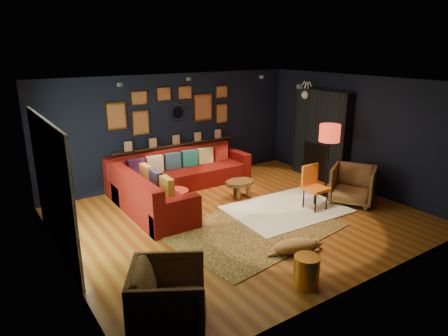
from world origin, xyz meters
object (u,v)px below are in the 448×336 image
coffee_table (240,184)px  floor_lamp (329,136)px  armchair_left (168,294)px  armchair_right (353,183)px  dog (295,243)px  pouf (175,199)px  orange_chair (313,184)px  sectional (170,183)px  gold_stool (306,271)px

coffee_table → floor_lamp: bearing=-29.8°
armchair_left → floor_lamp: bearing=-37.5°
armchair_right → floor_lamp: floor_lamp is taller
coffee_table → armchair_left: 4.34m
coffee_table → dog: coffee_table is taller
pouf → orange_chair: (2.33, -1.57, 0.33)m
armchair_left → orange_chair: bearing=-38.0°
pouf → armchair_left: 3.63m
orange_chair → dog: 2.00m
orange_chair → sectional: bearing=132.5°
gold_stool → sectional: bearing=90.3°
armchair_left → gold_stool: 1.99m
armchair_right → floor_lamp: bearing=163.2°
pouf → orange_chair: orange_chair is taller
pouf → armchair_right: 3.75m
coffee_table → gold_stool: gold_stool is taller
armchair_left → armchair_right: (5.00, 1.40, -0.00)m
floor_lamp → gold_stool: bearing=-141.5°
coffee_table → dog: bearing=-106.0°
sectional → armchair_right: (3.06, -2.46, 0.12)m
pouf → armchair_right: (3.28, -1.80, 0.23)m
pouf → floor_lamp: floor_lamp is taller
floor_lamp → dog: floor_lamp is taller
armchair_left → floor_lamp: (4.85, 2.00, 0.91)m
gold_stool → floor_lamp: 3.86m
armchair_left → armchair_right: 5.19m
floor_lamp → orange_chair: bearing=-155.1°
sectional → armchair_left: 4.32m
sectional → gold_stool: 4.16m
armchair_right → coffee_table: bearing=-161.5°
coffee_table → floor_lamp: size_ratio=0.44×
armchair_right → floor_lamp: 1.11m
coffee_table → armchair_right: armchair_right is taller
floor_lamp → pouf: bearing=159.1°
gold_stool → floor_lamp: floor_lamp is taller
pouf → armchair_left: (-1.72, -3.19, 0.23)m
sectional → armchair_left: (-1.94, -3.86, 0.12)m
coffee_table → armchair_left: bearing=-137.1°
sectional → pouf: size_ratio=6.16×
coffee_table → pouf: pouf is taller
orange_chair → dog: size_ratio=0.91×
coffee_table → armchair_left: armchair_left is taller
coffee_table → orange_chair: (0.87, -1.32, 0.23)m
floor_lamp → dog: bearing=-147.1°
sectional → coffee_table: bearing=-36.0°
coffee_table → armchair_right: 2.40m
sectional → pouf: 0.71m
armchair_right → gold_stool: size_ratio=1.93×
coffee_table → pouf: size_ratio=1.29×
armchair_left → gold_stool: bearing=-68.6°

